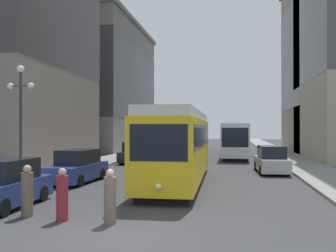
{
  "coord_description": "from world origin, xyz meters",
  "views": [
    {
      "loc": [
        2.92,
        -9.98,
        2.96
      ],
      "look_at": [
        0.02,
        6.87,
        3.09
      ],
      "focal_mm": 39.95,
      "sensor_mm": 36.0,
      "label": 1
    }
  ],
  "objects_px": {
    "streetcar": "(179,145)",
    "pedestrian_crossing_far": "(27,193)",
    "pedestrian_crossing_near": "(62,196)",
    "parked_car_left_near": "(78,167)",
    "lamp_post_left_near": "(21,107)",
    "parked_car_left_mid": "(4,185)",
    "pedestrian_on_sidewalk": "(110,198)",
    "parked_car_left_far": "(135,153)",
    "parked_car_right_far": "(271,160)",
    "transit_bus": "(235,139)"
  },
  "relations": [
    {
      "from": "pedestrian_crossing_far",
      "to": "parked_car_right_far",
      "type": "bearing_deg",
      "value": 24.36
    },
    {
      "from": "transit_bus",
      "to": "parked_car_left_near",
      "type": "distance_m",
      "value": 21.52
    },
    {
      "from": "parked_car_left_near",
      "to": "lamp_post_left_near",
      "type": "bearing_deg",
      "value": -124.6
    },
    {
      "from": "parked_car_right_far",
      "to": "pedestrian_crossing_far",
      "type": "xyz_separation_m",
      "value": [
        -9.41,
        -14.34,
        -0.03
      ]
    },
    {
      "from": "transit_bus",
      "to": "parked_car_left_mid",
      "type": "xyz_separation_m",
      "value": [
        -8.68,
        -26.37,
        -1.1
      ]
    },
    {
      "from": "parked_car_left_mid",
      "to": "pedestrian_crossing_far",
      "type": "relative_size",
      "value": 2.59
    },
    {
      "from": "pedestrian_crossing_near",
      "to": "parked_car_left_far",
      "type": "bearing_deg",
      "value": -23.52
    },
    {
      "from": "parked_car_left_far",
      "to": "pedestrian_crossing_near",
      "type": "distance_m",
      "value": 20.63
    },
    {
      "from": "lamp_post_left_near",
      "to": "parked_car_right_far",
      "type": "bearing_deg",
      "value": 34.94
    },
    {
      "from": "parked_car_left_near",
      "to": "parked_car_left_mid",
      "type": "bearing_deg",
      "value": -87.55
    },
    {
      "from": "pedestrian_crossing_near",
      "to": "pedestrian_crossing_far",
      "type": "distance_m",
      "value": 1.47
    },
    {
      "from": "parked_car_left_far",
      "to": "lamp_post_left_near",
      "type": "xyz_separation_m",
      "value": [
        -1.9,
        -14.74,
        3.18
      ]
    },
    {
      "from": "parked_car_left_mid",
      "to": "streetcar",
      "type": "bearing_deg",
      "value": 52.17
    },
    {
      "from": "parked_car_right_far",
      "to": "lamp_post_left_near",
      "type": "distance_m",
      "value": 16.06
    },
    {
      "from": "transit_bus",
      "to": "parked_car_right_far",
      "type": "xyz_separation_m",
      "value": [
        2.33,
        -13.17,
        -1.1
      ]
    },
    {
      "from": "streetcar",
      "to": "lamp_post_left_near",
      "type": "xyz_separation_m",
      "value": [
        -7.46,
        -3.35,
        1.92
      ]
    },
    {
      "from": "parked_car_left_mid",
      "to": "parked_car_left_far",
      "type": "relative_size",
      "value": 0.9
    },
    {
      "from": "parked_car_left_mid",
      "to": "pedestrian_crossing_far",
      "type": "height_order",
      "value": "parked_car_left_mid"
    },
    {
      "from": "parked_car_left_mid",
      "to": "pedestrian_crossing_far",
      "type": "xyz_separation_m",
      "value": [
        1.6,
        -1.13,
        -0.03
      ]
    },
    {
      "from": "transit_bus",
      "to": "lamp_post_left_near",
      "type": "height_order",
      "value": "lamp_post_left_near"
    },
    {
      "from": "parked_car_right_far",
      "to": "streetcar",
      "type": "bearing_deg",
      "value": 43.55
    },
    {
      "from": "parked_car_left_mid",
      "to": "pedestrian_crossing_near",
      "type": "distance_m",
      "value": 3.37
    },
    {
      "from": "parked_car_left_near",
      "to": "pedestrian_crossing_near",
      "type": "height_order",
      "value": "parked_car_left_near"
    },
    {
      "from": "transit_bus",
      "to": "pedestrian_crossing_far",
      "type": "distance_m",
      "value": 28.43
    },
    {
      "from": "parked_car_left_near",
      "to": "pedestrian_crossing_far",
      "type": "distance_m",
      "value": 8.0
    },
    {
      "from": "parked_car_right_far",
      "to": "pedestrian_crossing_near",
      "type": "relative_size",
      "value": 2.92
    },
    {
      "from": "streetcar",
      "to": "pedestrian_crossing_far",
      "type": "height_order",
      "value": "streetcar"
    },
    {
      "from": "parked_car_right_far",
      "to": "lamp_post_left_near",
      "type": "bearing_deg",
      "value": 32.35
    },
    {
      "from": "lamp_post_left_near",
      "to": "pedestrian_crossing_far",
      "type": "bearing_deg",
      "value": -56.69
    },
    {
      "from": "pedestrian_on_sidewalk",
      "to": "lamp_post_left_near",
      "type": "relative_size",
      "value": 0.29
    },
    {
      "from": "parked_car_left_mid",
      "to": "lamp_post_left_near",
      "type": "xyz_separation_m",
      "value": [
        -1.9,
        4.19,
        3.18
      ]
    },
    {
      "from": "parked_car_right_far",
      "to": "parked_car_left_mid",
      "type": "bearing_deg",
      "value": 47.6
    },
    {
      "from": "parked_car_left_mid",
      "to": "pedestrian_on_sidewalk",
      "type": "relative_size",
      "value": 2.64
    },
    {
      "from": "streetcar",
      "to": "pedestrian_crossing_far",
      "type": "xyz_separation_m",
      "value": [
        -3.96,
        -8.67,
        -1.29
      ]
    },
    {
      "from": "pedestrian_on_sidewalk",
      "to": "pedestrian_crossing_near",
      "type": "bearing_deg",
      "value": 93.11
    },
    {
      "from": "streetcar",
      "to": "parked_car_left_far",
      "type": "relative_size",
      "value": 2.68
    },
    {
      "from": "pedestrian_crossing_far",
      "to": "lamp_post_left_near",
      "type": "height_order",
      "value": "lamp_post_left_near"
    },
    {
      "from": "parked_car_right_far",
      "to": "pedestrian_on_sidewalk",
      "type": "xyz_separation_m",
      "value": [
        -6.35,
        -14.77,
        -0.05
      ]
    },
    {
      "from": "lamp_post_left_near",
      "to": "parked_car_left_far",
      "type": "bearing_deg",
      "value": 82.66
    },
    {
      "from": "pedestrian_on_sidewalk",
      "to": "transit_bus",
      "type": "bearing_deg",
      "value": -2.12
    },
    {
      "from": "parked_car_left_near",
      "to": "parked_car_right_far",
      "type": "bearing_deg",
      "value": 33.03
    },
    {
      "from": "pedestrian_crossing_near",
      "to": "lamp_post_left_near",
      "type": "xyz_separation_m",
      "value": [
        -4.93,
        5.66,
        3.23
      ]
    },
    {
      "from": "parked_car_right_far",
      "to": "parked_car_left_far",
      "type": "relative_size",
      "value": 0.99
    },
    {
      "from": "parked_car_left_near",
      "to": "lamp_post_left_near",
      "type": "xyz_separation_m",
      "value": [
        -1.9,
        -2.52,
        3.18
      ]
    },
    {
      "from": "streetcar",
      "to": "pedestrian_crossing_near",
      "type": "height_order",
      "value": "streetcar"
    },
    {
      "from": "parked_car_right_far",
      "to": "pedestrian_on_sidewalk",
      "type": "height_order",
      "value": "parked_car_right_far"
    },
    {
      "from": "parked_car_left_near",
      "to": "parked_car_left_far",
      "type": "relative_size",
      "value": 0.95
    },
    {
      "from": "transit_bus",
      "to": "pedestrian_crossing_near",
      "type": "xyz_separation_m",
      "value": [
        -5.65,
        -27.85,
        -1.16
      ]
    },
    {
      "from": "parked_car_left_mid",
      "to": "pedestrian_crossing_far",
      "type": "bearing_deg",
      "value": -36.75
    },
    {
      "from": "parked_car_left_near",
      "to": "parked_car_right_far",
      "type": "height_order",
      "value": "same"
    }
  ]
}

